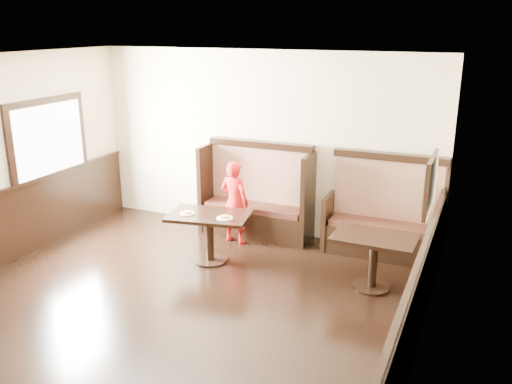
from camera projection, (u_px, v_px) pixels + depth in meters
The scene contains 9 objects.
ground at pixel (132, 341), 5.64m from camera, with size 7.00×7.00×0.00m, color black.
room_shell at pixel (120, 267), 5.80m from camera, with size 7.00×7.00×7.00m.
booth_main at pixel (257, 201), 8.37m from camera, with size 1.75×0.72×1.45m.
booth_neighbor at pixel (384, 222), 7.63m from camera, with size 1.65×0.72×1.45m.
table_main at pixel (209, 225), 7.37m from camera, with size 1.19×0.87×0.69m.
table_neighbor at pixel (374, 249), 6.62m from camera, with size 1.01×0.67×0.69m.
child at pixel (235, 202), 8.01m from camera, with size 0.46×0.30×1.26m, color red.
pizza_plate_left at pixel (187, 213), 7.33m from camera, with size 0.21×0.21×0.04m.
pizza_plate_right at pixel (225, 217), 7.16m from camera, with size 0.22×0.22×0.04m.
Camera 1 is at (3.16, -3.99, 3.17)m, focal length 38.00 mm.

